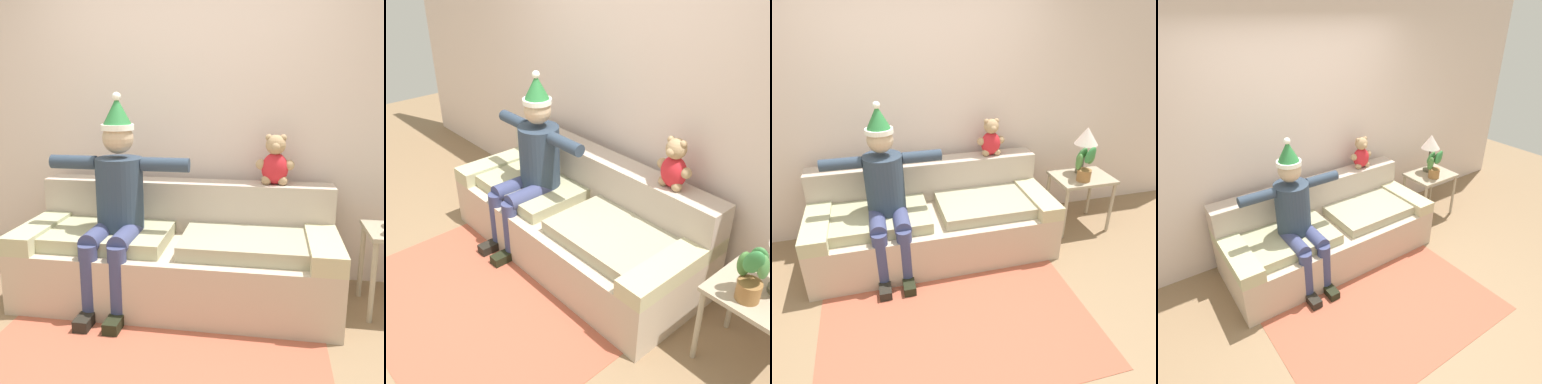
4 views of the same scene
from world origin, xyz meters
The scene contains 9 objects.
ground_plane centered at (0.00, 0.00, 0.00)m, with size 10.00×10.00×0.00m, color #896C4D.
back_wall centered at (0.00, 1.55, 1.35)m, with size 7.00×0.10×2.70m, color beige.
couch centered at (0.00, 1.00, 0.32)m, with size 2.27×0.94×0.82m.
person_seated centered at (-0.42, 0.84, 0.76)m, with size 1.02×0.77×1.51m.
teddy_bear centered at (0.68, 1.30, 0.99)m, with size 0.29×0.17×0.38m.
side_table centered at (1.61, 1.01, 0.50)m, with size 0.60×0.46×0.60m.
table_lamp centered at (1.66, 1.10, 0.98)m, with size 0.24×0.24×0.50m.
potted_plant centered at (1.56, 0.92, 0.78)m, with size 0.20×0.23×0.40m.
area_rug centered at (0.00, -0.07, 0.00)m, with size 2.06×1.34×0.01m, color #AB543D.
Camera 3 is at (-0.47, -1.98, 2.13)m, focal length 33.40 mm.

